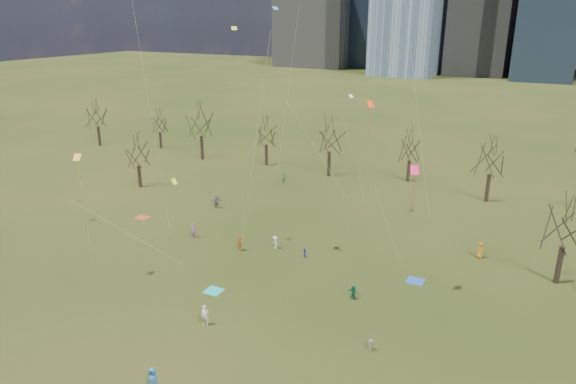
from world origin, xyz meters
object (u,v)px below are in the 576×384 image
at_px(blanket_crimson, 142,218).
at_px(blanket_teal, 213,291).
at_px(person_4, 240,244).
at_px(person_0, 153,379).
at_px(blanket_navy, 415,281).
at_px(person_1, 205,315).

bearing_deg(blanket_crimson, blanket_teal, -30.56).
bearing_deg(person_4, person_0, 154.31).
bearing_deg(blanket_teal, person_4, 105.69).
bearing_deg(blanket_teal, blanket_navy, 32.69).
height_order(blanket_navy, person_4, person_4).
distance_m(blanket_crimson, person_1, 26.57).
bearing_deg(blanket_navy, person_4, -174.07).
xyz_separation_m(blanket_teal, blanket_crimson, (-18.67, 11.02, 0.00)).
height_order(blanket_crimson, person_4, person_4).
bearing_deg(blanket_navy, person_0, -117.61).
relative_size(blanket_navy, person_0, 0.89).
bearing_deg(blanket_crimson, person_1, -36.80).
relative_size(blanket_navy, person_4, 0.95).
bearing_deg(person_1, blanket_crimson, 121.88).
xyz_separation_m(blanket_teal, person_4, (-2.40, 8.55, 0.82)).
bearing_deg(blanket_navy, blanket_crimson, 179.13).
bearing_deg(blanket_teal, blanket_crimson, 149.44).
height_order(blanket_crimson, person_0, person_0).
distance_m(blanket_teal, person_1, 5.60).
xyz_separation_m(blanket_teal, person_1, (2.60, -4.88, 0.89)).
height_order(person_0, person_1, person_1).
bearing_deg(person_0, person_4, 95.38).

